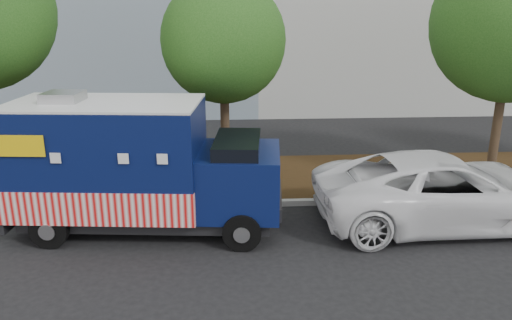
{
  "coord_description": "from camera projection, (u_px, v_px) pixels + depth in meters",
  "views": [
    {
      "loc": [
        0.5,
        -10.92,
        5.11
      ],
      "look_at": [
        1.2,
        0.6,
        1.53
      ],
      "focal_mm": 35.0,
      "sensor_mm": 36.0,
      "label": 1
    }
  ],
  "objects": [
    {
      "name": "ground",
      "position": [
        208.0,
        230.0,
        11.9
      ],
      "size": [
        120.0,
        120.0,
        0.0
      ],
      "primitive_type": "plane",
      "color": "black",
      "rests_on": "ground"
    },
    {
      "name": "curb",
      "position": [
        209.0,
        204.0,
        13.21
      ],
      "size": [
        120.0,
        0.18,
        0.15
      ],
      "primitive_type": "cube",
      "color": "#9E9E99",
      "rests_on": "ground"
    },
    {
      "name": "mulch_strip",
      "position": [
        211.0,
        178.0,
        15.21
      ],
      "size": [
        120.0,
        4.0,
        0.15
      ],
      "primitive_type": "cube",
      "color": "#301E0D",
      "rests_on": "ground"
    },
    {
      "name": "tree_b",
      "position": [
        223.0,
        41.0,
        13.78
      ],
      "size": [
        3.48,
        3.48,
        5.93
      ],
      "color": "#38281C",
      "rests_on": "ground"
    },
    {
      "name": "tree_c",
      "position": [
        512.0,
        23.0,
        13.61
      ],
      "size": [
        4.36,
        4.36,
        6.85
      ],
      "color": "#38281C",
      "rests_on": "ground"
    },
    {
      "name": "sign_post",
      "position": [
        33.0,
        162.0,
        13.06
      ],
      "size": [
        0.06,
        0.06,
        2.4
      ],
      "primitive_type": "cube",
      "color": "#473828",
      "rests_on": "ground"
    },
    {
      "name": "food_truck",
      "position": [
        133.0,
        169.0,
        11.55
      ],
      "size": [
        6.41,
        2.88,
        3.28
      ],
      "rotation": [
        0.0,
        0.0,
        -0.09
      ],
      "color": "black",
      "rests_on": "ground"
    },
    {
      "name": "white_car",
      "position": [
        444.0,
        190.0,
        12.02
      ],
      "size": [
        6.27,
        3.01,
        1.72
      ],
      "primitive_type": "imported",
      "rotation": [
        0.0,
        0.0,
        1.6
      ],
      "color": "white",
      "rests_on": "ground"
    }
  ]
}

